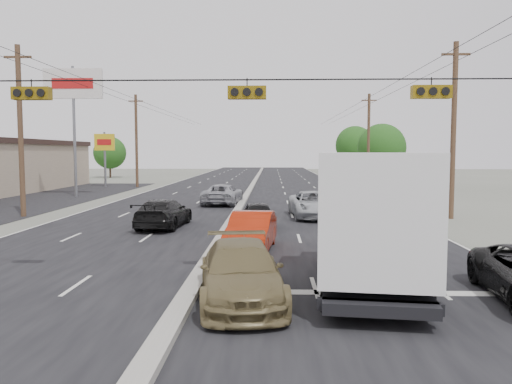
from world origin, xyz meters
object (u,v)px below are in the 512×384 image
tree_right_mid (382,148)px  pole_sign_far (105,147)px  queue_car_b (374,230)px  utility_pole_left_b (20,130)px  queue_car_e (384,209)px  utility_pole_left_c (136,140)px  tan_sedan (241,273)px  pole_sign_billboard (73,92)px  tree_left_far (110,153)px  utility_pole_right_b (454,129)px  utility_pole_right_c (368,140)px  tree_right_far (355,145)px  queue_car_c (314,205)px  oncoming_far (223,194)px  oncoming_near (164,213)px  box_truck (370,220)px  queue_car_a (258,216)px  red_sedan (251,232)px

tree_right_mid → pole_sign_far: bearing=-170.8°
pole_sign_far → queue_car_b: pole_sign_far is taller
utility_pole_left_b → queue_car_e: 21.33m
utility_pole_left_b → queue_car_b: bearing=-23.9°
utility_pole_left_c → tan_sedan: utility_pole_left_c is taller
utility_pole_left_c → pole_sign_billboard: size_ratio=0.91×
tree_left_far → tree_right_mid: bearing=-22.1°
queue_car_b → utility_pole_right_b: bearing=46.6°
utility_pole_left_c → utility_pole_right_c: size_ratio=1.00×
tree_right_far → pole_sign_billboard: bearing=-126.0°
pole_sign_billboard → queue_car_b: (20.88, -21.35, -8.24)m
queue_car_b → queue_car_c: bearing=94.4°
utility_pole_left_c → tree_right_mid: utility_pole_left_c is taller
tree_right_mid → oncoming_far: tree_right_mid is taller
tree_right_mid → queue_car_c: 31.76m
queue_car_c → oncoming_near: bearing=-156.8°
utility_pole_left_c → box_truck: utility_pole_left_c is taller
utility_pole_right_c → oncoming_far: utility_pole_right_c is taller
oncoming_far → tree_left_far: bearing=-56.9°
utility_pole_right_b → queue_car_e: bearing=-160.5°
utility_pole_right_b → tree_left_far: size_ratio=1.63×
queue_car_c → queue_car_e: (3.69, -1.67, -0.04)m
tan_sedan → tree_left_far: bearing=104.1°
utility_pole_right_b → utility_pole_left_c: bearing=135.0°
oncoming_near → tan_sedan: bearing=114.7°
queue_car_c → queue_car_b: bearing=-82.6°
box_truck → queue_car_e: (3.41, 13.52, -1.24)m
utility_pole_right_c → tree_right_far: (3.50, 30.00, -0.15)m
queue_car_b → queue_car_e: 7.14m
pole_sign_far → queue_car_b: (22.38, -33.35, -3.78)m
utility_pole_left_c → tan_sedan: size_ratio=1.97×
tree_right_far → tan_sedan: (-14.60, -71.28, -4.22)m
utility_pole_right_c → queue_car_b: bearing=-100.4°
tree_left_far → queue_car_b: (28.38, -53.35, -3.08)m
box_truck → queue_car_a: (-3.40, 10.85, -1.29)m
tree_right_mid → tan_sedan: 48.37m
utility_pole_right_c → pole_sign_far: 28.51m
pole_sign_billboard → tree_right_far: 52.05m
utility_pole_left_c → pole_sign_billboard: 12.73m
utility_pole_left_b → oncoming_far: (11.10, 7.33, -4.37)m
box_truck → red_sedan: size_ratio=1.72×
utility_pole_left_b → queue_car_a: 15.28m
tan_sedan → tree_right_far: bearing=71.6°
pole_sign_billboard → red_sedan: size_ratio=2.44×
queue_car_c → tree_right_mid: bearing=66.6°
pole_sign_billboard → pole_sign_far: pole_sign_billboard is taller
utility_pole_left_c → pole_sign_far: size_ratio=1.67×
utility_pole_right_c → queue_car_a: bearing=-110.6°
utility_pole_right_b → queue_car_c: (-7.87, 0.19, -4.35)m
pole_sign_billboard → queue_car_c: (19.13, -12.81, -8.11)m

